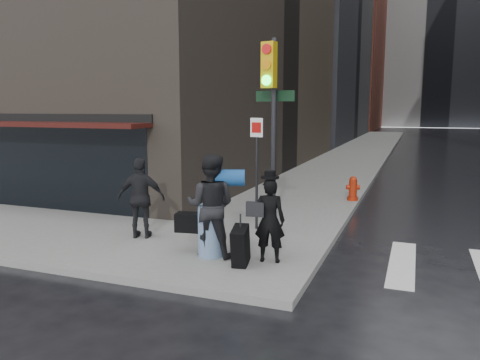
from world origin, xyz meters
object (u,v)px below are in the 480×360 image
(man_jeans, at_px, (211,205))
(fire_hydrant, at_px, (353,190))
(traffic_light, at_px, (270,109))
(man_greycoat, at_px, (141,198))
(man_overcoat, at_px, (264,224))

(man_jeans, relative_size, fire_hydrant, 2.63)
(traffic_light, bearing_deg, fire_hydrant, 85.71)
(man_jeans, relative_size, traffic_light, 0.46)
(man_jeans, distance_m, man_greycoat, 2.13)
(man_jeans, height_order, traffic_light, traffic_light)
(man_jeans, relative_size, man_greycoat, 1.12)
(man_jeans, xyz_separation_m, man_greycoat, (-2.02, 0.65, -0.11))
(fire_hydrant, bearing_deg, man_overcoat, -96.67)
(man_greycoat, bearing_deg, fire_hydrant, -139.29)
(man_overcoat, height_order, man_jeans, man_jeans)
(man_overcoat, height_order, man_greycoat, man_greycoat)
(man_greycoat, relative_size, traffic_light, 0.41)
(man_overcoat, distance_m, traffic_light, 3.11)
(fire_hydrant, bearing_deg, man_greycoat, -122.59)
(man_greycoat, bearing_deg, traffic_light, -166.68)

